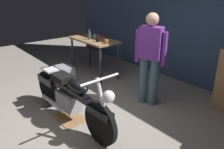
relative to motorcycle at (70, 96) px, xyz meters
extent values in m
plane|color=gray|center=(0.14, 0.08, -0.45)|extent=(12.00, 12.00, 0.00)
cube|color=#384C70|center=(0.14, 2.88, 1.10)|extent=(8.00, 0.12, 3.10)
cube|color=#99724C|center=(-1.47, 1.50, 0.43)|extent=(1.30, 0.64, 0.04)
cylinder|color=#2D2D33|center=(-2.06, 1.24, -0.02)|extent=(0.05, 0.05, 0.86)
cylinder|color=#2D2D33|center=(-0.88, 1.24, -0.02)|extent=(0.05, 0.05, 0.86)
cylinder|color=#2D2D33|center=(-2.06, 1.76, -0.02)|extent=(0.05, 0.05, 0.86)
cylinder|color=#2D2D33|center=(-0.88, 1.76, -0.02)|extent=(0.05, 0.05, 0.86)
cylinder|color=black|center=(0.76, 0.03, -0.13)|extent=(0.64, 0.09, 0.64)
cylinder|color=black|center=(-0.79, -0.02, -0.13)|extent=(0.64, 0.09, 0.64)
cube|color=black|center=(0.76, 0.03, 0.05)|extent=(0.44, 0.15, 0.10)
cube|color=black|center=(-0.74, -0.02, 0.05)|extent=(0.53, 0.20, 0.12)
cube|color=gray|center=(-0.07, 0.00, -0.11)|extent=(0.45, 0.25, 0.28)
cube|color=black|center=(0.03, 0.00, 0.10)|extent=(1.10, 0.13, 0.10)
ellipsoid|color=black|center=(0.23, 0.01, 0.25)|extent=(0.45, 0.23, 0.20)
cube|color=black|center=(-0.22, 0.00, 0.25)|extent=(0.37, 0.25, 0.10)
cube|color=silver|center=(-0.62, -0.02, 0.27)|extent=(0.25, 0.21, 0.03)
cylinder|color=silver|center=(0.82, 0.03, 0.20)|extent=(0.27, 0.06, 0.68)
cylinder|color=silver|center=(0.78, 0.03, 0.53)|extent=(0.05, 0.60, 0.03)
sphere|color=silver|center=(0.94, 0.03, 0.35)|extent=(0.16, 0.16, 0.16)
cylinder|color=silver|center=(-0.36, -0.15, -0.23)|extent=(0.70, 0.09, 0.07)
cylinder|color=#466878|center=(0.46, 1.46, -0.01)|extent=(0.15, 0.15, 0.88)
cylinder|color=#466878|center=(0.28, 1.38, -0.01)|extent=(0.15, 0.15, 0.88)
cube|color=#72339E|center=(0.37, 1.42, 0.71)|extent=(0.44, 0.35, 0.56)
cylinder|color=#72339E|center=(0.59, 1.51, 0.63)|extent=(0.09, 0.09, 0.58)
cylinder|color=#72339E|center=(0.15, 1.33, 0.63)|extent=(0.09, 0.09, 0.58)
sphere|color=tan|center=(0.37, 1.42, 1.11)|extent=(0.22, 0.22, 0.22)
cube|color=olive|center=(-0.08, 0.00, -0.44)|extent=(0.56, 0.40, 0.01)
cube|color=gray|center=(-1.62, 0.75, -0.28)|extent=(0.44, 0.32, 0.34)
cylinder|color=black|center=(-1.17, 1.40, 0.50)|extent=(0.08, 0.08, 0.11)
torus|color=black|center=(-1.12, 1.40, 0.51)|extent=(0.06, 0.01, 0.06)
cylinder|color=#2D51AD|center=(-1.68, 1.71, 0.50)|extent=(0.07, 0.07, 0.10)
torus|color=#2D51AD|center=(-1.64, 1.71, 0.50)|extent=(0.05, 0.01, 0.05)
cylinder|color=#3D7F4C|center=(-1.42, 1.51, 0.50)|extent=(0.07, 0.07, 0.10)
torus|color=#3D7F4C|center=(-1.38, 1.51, 0.50)|extent=(0.06, 0.01, 0.06)
cylinder|color=red|center=(-1.51, 1.70, 0.50)|extent=(0.07, 0.07, 0.09)
torus|color=red|center=(-1.47, 1.70, 0.50)|extent=(0.05, 0.01, 0.05)
cylinder|color=orange|center=(-0.91, 1.45, 0.49)|extent=(0.08, 0.08, 0.09)
torus|color=orange|center=(-0.87, 1.45, 0.50)|extent=(0.05, 0.01, 0.05)
cylinder|color=#3F4C59|center=(-1.51, 1.41, 0.54)|extent=(0.06, 0.06, 0.18)
cylinder|color=#3F4C59|center=(-1.51, 1.41, 0.66)|extent=(0.03, 0.03, 0.05)
cylinder|color=black|center=(-1.51, 1.41, 0.69)|extent=(0.03, 0.03, 0.01)
camera|label=1|loc=(2.90, -1.53, 1.63)|focal=36.41mm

